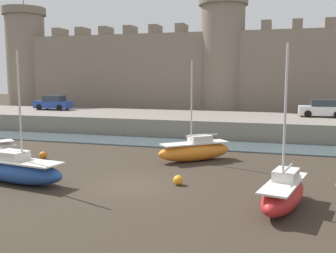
% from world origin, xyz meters
% --- Properties ---
extents(ground_plane, '(160.00, 160.00, 0.00)m').
position_xyz_m(ground_plane, '(0.00, 0.00, 0.00)').
color(ground_plane, '#382D23').
extents(water_channel, '(80.00, 4.50, 0.10)m').
position_xyz_m(water_channel, '(0.00, 12.31, 0.05)').
color(water_channel, '#47565B').
rests_on(water_channel, ground).
extents(quay_road, '(67.02, 10.00, 1.62)m').
position_xyz_m(quay_road, '(0.00, 19.56, 0.81)').
color(quay_road, gray).
rests_on(quay_road, ground).
extents(castle, '(60.86, 5.84, 17.70)m').
position_xyz_m(castle, '(-0.00, 29.83, 6.29)').
color(castle, gray).
rests_on(castle, ground).
extents(sailboat_midflat_centre, '(5.74, 2.51, 6.71)m').
position_xyz_m(sailboat_midflat_centre, '(-5.66, -1.27, 0.69)').
color(sailboat_midflat_centre, '#234793').
rests_on(sailboat_midflat_centre, ground).
extents(sailboat_foreground_right, '(4.77, 4.34, 6.41)m').
position_xyz_m(sailboat_foreground_right, '(1.88, 6.44, 0.69)').
color(sailboat_foreground_right, orange).
rests_on(sailboat_foreground_right, ground).
extents(sailboat_midflat_right, '(2.36, 4.81, 6.75)m').
position_xyz_m(sailboat_midflat_right, '(7.37, -1.56, 0.68)').
color(sailboat_midflat_right, red).
rests_on(sailboat_midflat_right, ground).
extents(mooring_buoy_near_shore, '(0.51, 0.51, 0.51)m').
position_xyz_m(mooring_buoy_near_shore, '(-7.83, 4.10, 0.26)').
color(mooring_buoy_near_shore, orange).
rests_on(mooring_buoy_near_shore, ground).
extents(mooring_buoy_off_centre, '(0.50, 0.50, 0.50)m').
position_xyz_m(mooring_buoy_off_centre, '(2.29, 0.67, 0.25)').
color(mooring_buoy_off_centre, orange).
rests_on(mooring_buoy_off_centre, ground).
extents(car_quay_west, '(4.14, 1.96, 1.62)m').
position_xyz_m(car_quay_west, '(-17.70, 20.91, 2.40)').
color(car_quay_west, '#263F99').
rests_on(car_quay_west, quay_road).
extents(car_quay_east, '(4.14, 1.96, 1.62)m').
position_xyz_m(car_quay_east, '(10.75, 21.27, 2.40)').
color(car_quay_east, silver).
rests_on(car_quay_east, quay_road).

